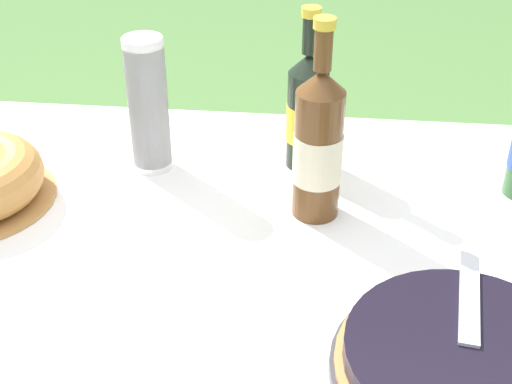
{
  "coord_description": "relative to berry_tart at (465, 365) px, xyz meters",
  "views": [
    {
      "loc": [
        0.21,
        -0.88,
        1.44
      ],
      "look_at": [
        0.1,
        0.08,
        0.82
      ],
      "focal_mm": 50.0,
      "sensor_mm": 36.0,
      "label": 1
    }
  ],
  "objects": [
    {
      "name": "serving_knife",
      "position": [
        -0.0,
        -0.03,
        0.04
      ],
      "size": [
        0.08,
        0.37,
        0.01
      ],
      "rotation": [
        0.0,
        0.0,
        1.42
      ],
      "color": "silver",
      "rests_on": "berry_tart"
    },
    {
      "name": "cider_bottle_amber",
      "position": [
        -0.2,
        0.36,
        0.1
      ],
      "size": [
        0.08,
        0.08,
        0.34
      ],
      "color": "brown",
      "rests_on": "tablecloth"
    },
    {
      "name": "garden_table",
      "position": [
        -0.4,
        0.23,
        -0.1
      ],
      "size": [
        1.88,
        0.97,
        0.76
      ],
      "color": "#A87A47",
      "rests_on": "ground_plane"
    },
    {
      "name": "cup_stack",
      "position": [
        -0.5,
        0.48,
        0.1
      ],
      "size": [
        0.07,
        0.07,
        0.25
      ],
      "color": "white",
      "rests_on": "tablecloth"
    },
    {
      "name": "juice_bottle_red",
      "position": [
        -0.22,
        0.52,
        0.08
      ],
      "size": [
        0.08,
        0.08,
        0.3
      ],
      "color": "black",
      "rests_on": "tablecloth"
    },
    {
      "name": "tablecloth",
      "position": [
        -0.4,
        0.23,
        -0.04
      ],
      "size": [
        1.89,
        0.98,
        0.1
      ],
      "color": "white",
      "rests_on": "garden_table"
    },
    {
      "name": "berry_tart",
      "position": [
        0.0,
        0.0,
        0.0
      ],
      "size": [
        0.33,
        0.33,
        0.06
      ],
      "color": "#38383D",
      "rests_on": "tablecloth"
    }
  ]
}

